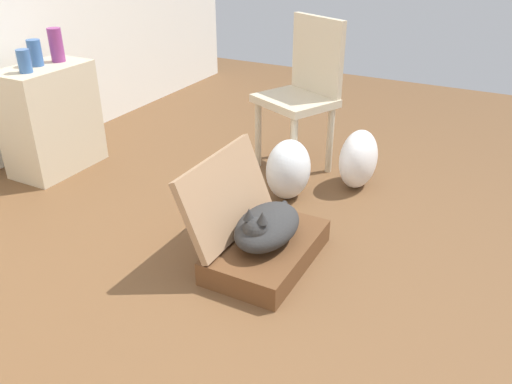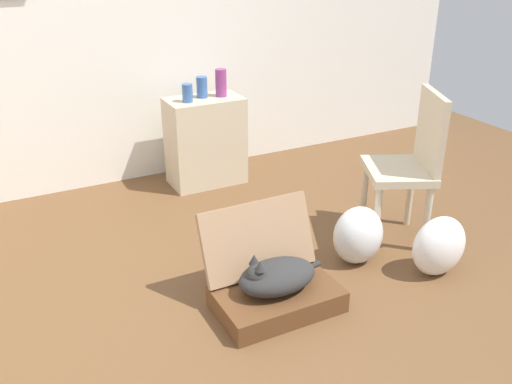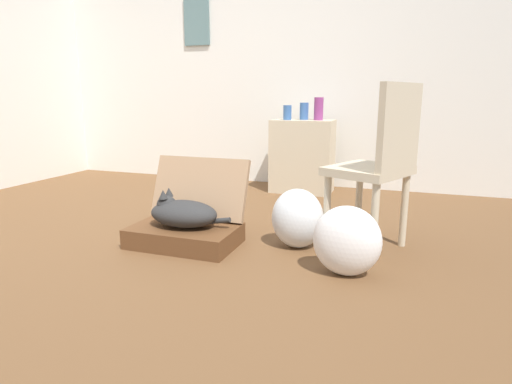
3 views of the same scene
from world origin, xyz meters
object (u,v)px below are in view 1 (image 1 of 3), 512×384
cat (266,226)px  vase_round (35,53)px  side_table (51,119)px  plastic_bag_white (288,169)px  plastic_bag_clear (358,159)px  chair (304,89)px  vase_tall (24,61)px  vase_short (56,45)px  suitcase_base (267,251)px

cat → vase_round: bearing=79.3°
side_table → plastic_bag_white: bearing=-77.6°
plastic_bag_clear → chair: chair is taller
plastic_bag_white → vase_tall: bearing=107.8°
plastic_bag_white → vase_tall: size_ratio=2.68×
vase_short → chair: 1.63m
cat → plastic_bag_clear: bearing=-7.1°
side_table → vase_short: size_ratio=3.32×
plastic_bag_clear → suitcase_base: bearing=172.8°
cat → plastic_bag_clear: (1.04, -0.13, -0.02)m
vase_tall → vase_short: (0.30, 0.04, 0.04)m
vase_round → chair: 1.72m
vase_tall → vase_round: (0.15, 0.07, 0.01)m
vase_short → chair: (0.66, -1.47, -0.26)m
side_table → vase_round: bearing=90.0°
suitcase_base → cat: bearing=178.0°
side_table → chair: chair is taller
cat → vase_tall: (0.20, 1.74, 0.57)m
plastic_bag_white → plastic_bag_clear: 0.48m
plastic_bag_clear → vase_tall: 2.14m
cat → side_table: (0.34, 1.79, 0.14)m
side_table → chair: 1.69m
suitcase_base → plastic_bag_white: bearing=16.3°
cat → chair: (1.16, 0.31, 0.34)m
side_table → suitcase_base: bearing=-100.6°
side_table → vase_tall: bearing=-164.5°
side_table → vase_round: size_ratio=4.33×
vase_round → chair: (0.81, -1.50, -0.24)m
plastic_bag_clear → side_table: 2.04m
suitcase_base → plastic_bag_white: (0.68, 0.20, 0.12)m
suitcase_base → vase_round: (0.33, 1.82, 0.73)m
plastic_bag_clear → side_table: size_ratio=0.53×
plastic_bag_white → chair: chair is taller
suitcase_base → side_table: 1.84m
suitcase_base → vase_tall: bearing=83.9°
suitcase_base → vase_tall: 1.89m
side_table → vase_tall: 0.45m
vase_tall → chair: chair is taller
cat → vase_short: size_ratio=2.44×
cat → plastic_bag_white: size_ratio=1.39×
vase_round → cat: bearing=-100.7°
plastic_bag_white → side_table: size_ratio=0.53×
vase_short → vase_round: bearing=167.4°
vase_tall → vase_short: 0.30m
vase_tall → vase_short: size_ratio=0.65×
cat → vase_short: (0.49, 1.78, 0.60)m
vase_round → plastic_bag_white: bearing=-77.8°
chair → plastic_bag_white: bearing=-51.2°
vase_short → vase_round: 0.15m
vase_tall → chair: 1.74m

